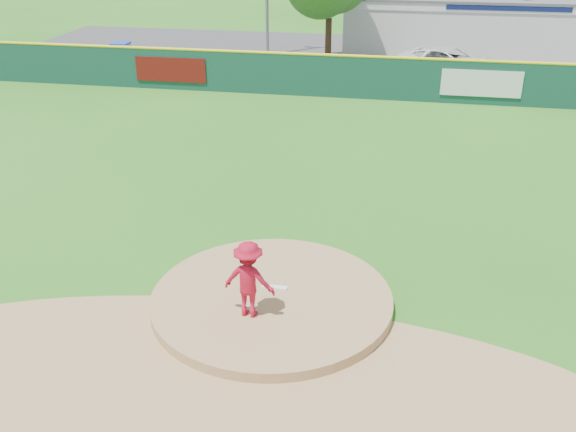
% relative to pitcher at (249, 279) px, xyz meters
% --- Properties ---
extents(ground, '(120.00, 120.00, 0.00)m').
position_rel_pitcher_xyz_m(ground, '(0.31, 0.82, -1.12)').
color(ground, '#286B19').
rests_on(ground, ground).
extents(pitchers_mound, '(5.50, 5.50, 0.50)m').
position_rel_pitcher_xyz_m(pitchers_mound, '(0.31, 0.82, -1.12)').
color(pitchers_mound, '#9E774C').
rests_on(pitchers_mound, ground).
extents(pitching_rubber, '(0.60, 0.15, 0.04)m').
position_rel_pitcher_xyz_m(pitching_rubber, '(0.31, 1.12, -0.85)').
color(pitching_rubber, white).
rests_on(pitching_rubber, pitchers_mound).
extents(infield_dirt_arc, '(15.40, 15.40, 0.01)m').
position_rel_pitcher_xyz_m(infield_dirt_arc, '(0.31, -2.18, -1.11)').
color(infield_dirt_arc, '#9E774C').
rests_on(infield_dirt_arc, ground).
extents(parking_lot, '(44.00, 16.00, 0.02)m').
position_rel_pitcher_xyz_m(parking_lot, '(0.31, 27.82, -1.11)').
color(parking_lot, '#38383A').
rests_on(parking_lot, ground).
extents(pitcher, '(1.19, 0.78, 1.74)m').
position_rel_pitcher_xyz_m(pitcher, '(0.00, 0.00, 0.00)').
color(pitcher, '#A90E27').
rests_on(pitcher, pitchers_mound).
extents(van, '(6.19, 4.51, 1.56)m').
position_rel_pitcher_xyz_m(van, '(4.93, 23.74, -0.32)').
color(van, silver).
rests_on(van, parking_lot).
extents(pool_building_grp, '(15.20, 8.20, 3.31)m').
position_rel_pitcher_xyz_m(pool_building_grp, '(6.31, 32.82, 0.54)').
color(pool_building_grp, silver).
rests_on(pool_building_grp, ground).
extents(fence_banners, '(18.46, 0.04, 1.20)m').
position_rel_pitcher_xyz_m(fence_banners, '(-1.17, 18.74, -0.12)').
color(fence_banners, '#5E100D').
rests_on(fence_banners, ground).
extents(playground_slide, '(0.92, 2.58, 1.42)m').
position_rel_pitcher_xyz_m(playground_slide, '(-13.01, 22.74, -0.40)').
color(playground_slide, blue).
rests_on(playground_slide, ground).
extents(outfield_fence, '(40.00, 0.14, 2.07)m').
position_rel_pitcher_xyz_m(outfield_fence, '(0.31, 18.82, -0.03)').
color(outfield_fence, '#123C31').
rests_on(outfield_fence, ground).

